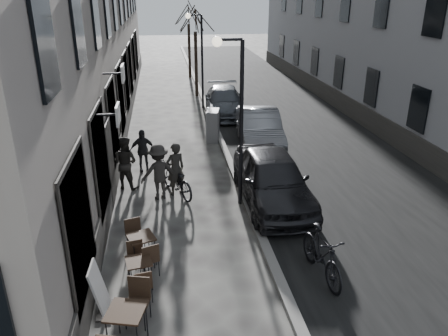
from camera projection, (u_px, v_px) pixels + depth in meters
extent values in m
cube|color=black|center=(278.00, 115.00, 23.44)|extent=(7.30, 60.00, 0.00)
cube|color=slate|center=(211.00, 116.00, 22.94)|extent=(0.25, 60.00, 0.12)
cylinder|color=black|center=(241.00, 127.00, 12.83)|extent=(0.12, 0.12, 5.00)
cylinder|color=black|center=(230.00, 40.00, 11.83)|extent=(0.70, 0.08, 0.08)
sphere|color=#FFF2CC|center=(217.00, 42.00, 11.81)|extent=(0.28, 0.28, 0.28)
cylinder|color=black|center=(202.00, 63.00, 23.82)|extent=(0.12, 0.12, 5.00)
cylinder|color=black|center=(195.00, 15.00, 22.82)|extent=(0.70, 0.08, 0.08)
sphere|color=#FFF2CC|center=(188.00, 16.00, 22.79)|extent=(0.28, 0.28, 0.28)
cylinder|color=black|center=(196.00, 65.00, 26.76)|extent=(0.20, 0.20, 3.90)
cylinder|color=black|center=(189.00, 52.00, 32.25)|extent=(0.20, 0.20, 3.90)
cube|color=black|center=(126.00, 311.00, 7.99)|extent=(0.83, 0.83, 0.04)
cylinder|color=black|center=(118.00, 317.00, 8.44)|extent=(0.03, 0.03, 0.78)
cylinder|color=black|center=(147.00, 320.00, 8.38)|extent=(0.03, 0.03, 0.78)
cube|color=black|center=(139.00, 261.00, 9.71)|extent=(0.65, 0.65, 0.04)
cylinder|color=black|center=(131.00, 282.00, 9.56)|extent=(0.02, 0.02, 0.65)
cylinder|color=black|center=(152.00, 278.00, 9.70)|extent=(0.02, 0.02, 0.65)
cylinder|color=black|center=(128.00, 270.00, 9.97)|extent=(0.02, 0.02, 0.65)
cylinder|color=black|center=(148.00, 266.00, 10.11)|extent=(0.02, 0.02, 0.65)
cube|color=black|center=(141.00, 237.00, 10.53)|extent=(0.77, 0.77, 0.04)
cylinder|color=black|center=(135.00, 258.00, 10.36)|extent=(0.02, 0.02, 0.71)
cylinder|color=black|center=(155.00, 253.00, 10.57)|extent=(0.02, 0.02, 0.71)
cylinder|color=black|center=(129.00, 248.00, 10.78)|extent=(0.02, 0.02, 0.71)
cylinder|color=black|center=(149.00, 243.00, 10.99)|extent=(0.02, 0.02, 0.71)
cube|color=black|center=(106.00, 310.00, 9.17)|extent=(0.35, 0.67, 0.04)
cube|color=silver|center=(99.00, 289.00, 8.94)|extent=(0.31, 0.67, 1.10)
cube|color=slate|center=(213.00, 126.00, 19.20)|extent=(0.69, 1.01, 1.39)
imported|color=black|center=(176.00, 179.00, 14.21)|extent=(1.51, 2.18, 1.08)
imported|color=black|center=(176.00, 169.00, 14.08)|extent=(0.76, 0.66, 1.77)
imported|color=black|center=(125.00, 163.00, 14.53)|extent=(1.10, 1.01, 1.81)
imported|color=#2B2825|center=(159.00, 172.00, 13.81)|extent=(1.30, 0.94, 1.82)
imported|color=black|center=(142.00, 150.00, 15.95)|extent=(0.98, 0.52, 1.59)
imported|color=black|center=(273.00, 179.00, 13.53)|extent=(1.98, 4.83, 1.64)
imported|color=gray|center=(259.00, 129.00, 18.47)|extent=(2.07, 4.86, 1.56)
imported|color=#3B3F46|center=(224.00, 101.00, 23.25)|extent=(2.37, 5.02, 1.41)
imported|color=black|center=(322.00, 255.00, 10.05)|extent=(0.77, 2.07, 1.21)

